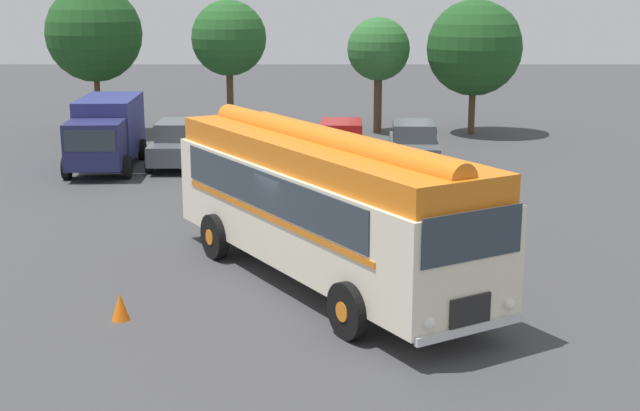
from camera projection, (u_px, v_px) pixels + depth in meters
The scene contains 12 objects.
ground_plane at pixel (309, 278), 20.22m from camera, with size 120.00×120.00×0.00m, color #3D3D3F.
vintage_bus at pixel (320, 200), 19.52m from camera, with size 7.29×9.91×3.49m.
car_near_left at pixel (177, 143), 32.97m from camera, with size 1.96×4.20×1.66m.
car_mid_left at pixel (262, 143), 32.94m from camera, with size 2.24×4.34×1.66m.
car_mid_right at pixel (339, 144), 32.94m from camera, with size 2.05×4.24×1.66m.
car_far_right at pixel (411, 145), 32.71m from camera, with size 2.15×4.29×1.66m.
box_van at pixel (105, 131), 32.62m from camera, with size 2.53×5.85×2.50m.
tree_far_left at pixel (89, 32), 39.08m from camera, with size 4.22×4.22×6.62m.
tree_left_of_centre at pixel (225, 38), 38.42m from camera, with size 3.26×3.26×5.99m.
tree_centre at pixel (377, 51), 40.07m from camera, with size 2.84×2.84×5.21m.
tree_right_of_centre at pixel (475, 45), 39.74m from camera, with size 4.26×4.26×6.00m.
traffic_cone at pixel (118, 307), 17.60m from camera, with size 0.36×0.36×0.55m, color orange.
Camera 1 is at (0.21, -19.26, 6.37)m, focal length 50.00 mm.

